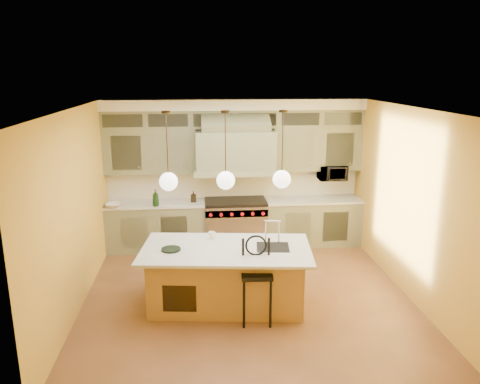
{
  "coord_description": "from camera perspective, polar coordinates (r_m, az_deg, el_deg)",
  "views": [
    {
      "loc": [
        -0.73,
        -6.66,
        3.42
      ],
      "look_at": [
        -0.04,
        0.7,
        1.5
      ],
      "focal_mm": 35.0,
      "sensor_mm": 36.0,
      "label": 1
    }
  ],
  "objects": [
    {
      "name": "oil_bottle_a",
      "position": [
        8.92,
        -10.25,
        -0.71
      ],
      "size": [
        0.14,
        0.14,
        0.32
      ],
      "primitive_type": "imported",
      "rotation": [
        0.0,
        0.0,
        -0.09
      ],
      "color": "black",
      "rests_on": "back_cabinetry"
    },
    {
      "name": "range",
      "position": [
        9.3,
        -0.56,
        -3.8
      ],
      "size": [
        1.2,
        0.74,
        0.96
      ],
      "color": "silver",
      "rests_on": "floor"
    },
    {
      "name": "wall_back",
      "position": [
        9.39,
        -0.75,
        2.47
      ],
      "size": [
        5.0,
        0.0,
        5.0
      ],
      "primitive_type": "plane",
      "rotation": [
        1.57,
        0.0,
        0.0
      ],
      "color": "gold",
      "rests_on": "ground"
    },
    {
      "name": "cup",
      "position": [
        7.21,
        -3.42,
        -5.29
      ],
      "size": [
        0.11,
        0.11,
        0.11
      ],
      "primitive_type": "imported",
      "rotation": [
        0.0,
        0.0,
        -0.01
      ],
      "color": "white",
      "rests_on": "kitchen_island"
    },
    {
      "name": "counter_stool",
      "position": [
        6.55,
        2.02,
        -9.98
      ],
      "size": [
        0.45,
        0.45,
        1.22
      ],
      "rotation": [
        0.0,
        0.0,
        -0.06
      ],
      "color": "black",
      "rests_on": "floor"
    },
    {
      "name": "ceiling",
      "position": [
        6.71,
        0.94,
        10.15
      ],
      "size": [
        5.0,
        5.0,
        0.0
      ],
      "primitive_type": "plane",
      "rotation": [
        3.14,
        0.0,
        0.0
      ],
      "color": "white",
      "rests_on": "wall_back"
    },
    {
      "name": "wall_front",
      "position": [
        4.65,
        4.25,
        -10.48
      ],
      "size": [
        5.0,
        0.0,
        5.0
      ],
      "primitive_type": "plane",
      "rotation": [
        -1.57,
        0.0,
        0.0
      ],
      "color": "gold",
      "rests_on": "ground"
    },
    {
      "name": "back_cabinetry",
      "position": [
        9.14,
        -0.62,
        2.0
      ],
      "size": [
        5.0,
        0.77,
        2.9
      ],
      "color": "#787B5B",
      "rests_on": "floor"
    },
    {
      "name": "pendant_right",
      "position": [
        6.68,
        5.11,
        1.81
      ],
      "size": [
        0.26,
        0.26,
        1.11
      ],
      "color": "#2D2319",
      "rests_on": "ceiling"
    },
    {
      "name": "floor",
      "position": [
        7.52,
        0.84,
        -12.48
      ],
      "size": [
        5.0,
        5.0,
        0.0
      ],
      "primitive_type": "plane",
      "color": "brown",
      "rests_on": "ground"
    },
    {
      "name": "wall_right",
      "position": [
        7.65,
        19.84,
        -1.22
      ],
      "size": [
        0.0,
        5.0,
        5.0
      ],
      "primitive_type": "plane",
      "rotation": [
        1.57,
        0.0,
        -1.57
      ],
      "color": "gold",
      "rests_on": "ground"
    },
    {
      "name": "microwave",
      "position": [
        9.5,
        11.18,
        2.34
      ],
      "size": [
        0.54,
        0.37,
        0.3
      ],
      "primitive_type": "imported",
      "color": "black",
      "rests_on": "back_cabinetry"
    },
    {
      "name": "pendant_left",
      "position": [
        6.58,
        -8.72,
        1.51
      ],
      "size": [
        0.26,
        0.26,
        1.11
      ],
      "color": "#2D2319",
      "rests_on": "ceiling"
    },
    {
      "name": "fruit_bowl",
      "position": [
        9.06,
        -15.11,
        -1.58
      ],
      "size": [
        0.33,
        0.33,
        0.07
      ],
      "primitive_type": "imported",
      "rotation": [
        0.0,
        0.0,
        -0.1
      ],
      "color": "silver",
      "rests_on": "back_cabinetry"
    },
    {
      "name": "oil_bottle_b",
      "position": [
        9.12,
        -5.69,
        -0.56
      ],
      "size": [
        0.11,
        0.11,
        0.22
      ],
      "primitive_type": "imported",
      "rotation": [
        0.0,
        0.0,
        -0.13
      ],
      "color": "black",
      "rests_on": "back_cabinetry"
    },
    {
      "name": "pendant_center",
      "position": [
        6.58,
        -1.75,
        1.68
      ],
      "size": [
        0.26,
        0.26,
        1.11
      ],
      "color": "#2D2319",
      "rests_on": "ceiling"
    },
    {
      "name": "wall_left",
      "position": [
        7.16,
        -19.43,
        -2.23
      ],
      "size": [
        0.0,
        5.0,
        5.0
      ],
      "primitive_type": "plane",
      "rotation": [
        1.57,
        0.0,
        1.57
      ],
      "color": "gold",
      "rests_on": "ground"
    },
    {
      "name": "kitchen_island",
      "position": [
        7.06,
        -1.62,
        -10.1
      ],
      "size": [
        2.58,
        1.57,
        1.35
      ],
      "rotation": [
        0.0,
        0.0,
        -0.11
      ],
      "color": "olive",
      "rests_on": "floor"
    }
  ]
}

